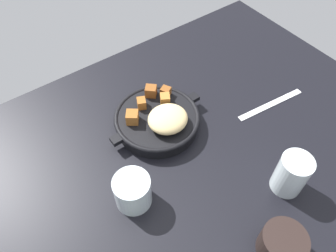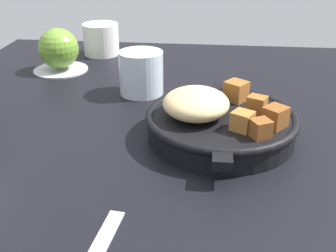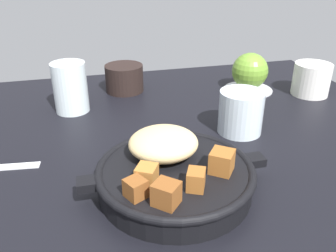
% 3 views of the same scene
% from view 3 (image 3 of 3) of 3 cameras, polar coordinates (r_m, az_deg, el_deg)
% --- Properties ---
extents(ground_plane, '(1.08, 0.83, 0.02)m').
position_cam_3_polar(ground_plane, '(0.59, -5.78, -5.44)').
color(ground_plane, black).
extents(cast_iron_skillet, '(0.26, 0.21, 0.07)m').
position_cam_3_polar(cast_iron_skillet, '(0.49, 0.90, -7.30)').
color(cast_iron_skillet, black).
rests_on(cast_iron_skillet, ground_plane).
extents(saucer_plate, '(0.11, 0.11, 0.01)m').
position_cam_3_polar(saucer_plate, '(0.86, 12.59, 5.76)').
color(saucer_plate, '#B7BABF').
rests_on(saucer_plate, ground_plane).
extents(red_apple, '(0.08, 0.08, 0.08)m').
position_cam_3_polar(red_apple, '(0.84, 12.89, 8.54)').
color(red_apple, olive).
rests_on(red_apple, saucer_plate).
extents(water_glass_short, '(0.08, 0.08, 0.08)m').
position_cam_3_polar(water_glass_short, '(0.64, 11.50, 2.18)').
color(water_glass_short, silver).
rests_on(water_glass_short, ground_plane).
extents(ceramic_mug_white, '(0.08, 0.08, 0.07)m').
position_cam_3_polar(ceramic_mug_white, '(0.86, 21.84, 6.92)').
color(ceramic_mug_white, silver).
rests_on(ceramic_mug_white, ground_plane).
extents(water_glass_tall, '(0.07, 0.07, 0.10)m').
position_cam_3_polar(water_glass_tall, '(0.74, -15.28, 5.94)').
color(water_glass_tall, silver).
rests_on(water_glass_tall, ground_plane).
extents(coffee_mug_dark, '(0.09, 0.09, 0.06)m').
position_cam_3_polar(coffee_mug_dark, '(0.83, -6.96, 7.56)').
color(coffee_mug_dark, black).
rests_on(coffee_mug_dark, ground_plane).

